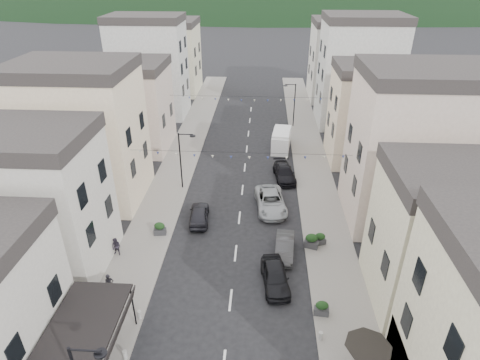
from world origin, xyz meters
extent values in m
cube|color=slate|center=(-7.50, 32.00, 0.06)|extent=(4.00, 76.00, 0.12)
cube|color=slate|center=(7.50, 32.00, 0.06)|extent=(4.00, 76.00, 0.12)
cube|color=black|center=(-7.50, 5.00, 3.20)|extent=(3.60, 7.50, 0.15)
cube|color=black|center=(-5.70, 5.00, 2.70)|extent=(0.34, 7.50, 0.99)
cylinder|color=black|center=(-5.80, 8.50, 1.60)|extent=(0.10, 0.10, 3.20)
cube|color=#B3AEA4|center=(-14.50, 14.00, 5.00)|extent=(10.00, 7.00, 10.00)
cube|color=#262323|center=(-14.50, 14.00, 10.50)|extent=(10.20, 7.14, 1.00)
cube|color=beige|center=(-14.50, 24.00, 6.00)|extent=(10.00, 8.00, 12.00)
cube|color=#262323|center=(-14.50, 24.00, 12.50)|extent=(10.20, 8.16, 1.00)
cube|color=#B09E8F|center=(-14.50, 36.00, 4.75)|extent=(10.00, 8.00, 9.50)
cube|color=#262323|center=(-14.50, 36.00, 10.00)|extent=(10.20, 8.16, 1.00)
cube|color=#9E9D99|center=(-14.50, 48.00, 6.50)|extent=(10.00, 7.00, 13.00)
cube|color=#262323|center=(-14.50, 48.00, 13.50)|extent=(10.20, 7.14, 1.00)
cube|color=#B4AC8F|center=(-14.50, 60.00, 5.50)|extent=(10.00, 9.00, 11.00)
cube|color=#262323|center=(-14.50, 60.00, 11.50)|extent=(10.20, 9.18, 1.00)
cube|color=#B4AC8F|center=(14.50, 12.00, 4.50)|extent=(10.00, 7.00, 9.00)
cube|color=#B09E8F|center=(14.50, 22.00, 6.25)|extent=(10.00, 8.00, 12.50)
cube|color=#262323|center=(14.50, 22.00, 13.00)|extent=(10.20, 8.16, 1.00)
cube|color=beige|center=(14.50, 34.00, 5.00)|extent=(10.00, 7.00, 10.00)
cube|color=#262323|center=(14.50, 34.00, 10.50)|extent=(10.20, 7.14, 1.00)
cube|color=#9E9D99|center=(14.50, 46.00, 6.75)|extent=(10.00, 8.00, 13.50)
cube|color=#262323|center=(14.50, 46.00, 14.00)|extent=(10.20, 8.16, 1.00)
cube|color=#B3AEA4|center=(14.50, 58.00, 5.75)|extent=(10.00, 9.00, 11.50)
cube|color=#262323|center=(14.50, 58.00, 12.00)|extent=(10.20, 9.18, 1.00)
cone|color=black|center=(7.70, 5.60, 2.37)|extent=(2.50, 2.50, 0.55)
cylinder|color=black|center=(-5.40, 2.00, 5.90)|extent=(1.40, 0.10, 0.10)
cylinder|color=black|center=(-4.75, 2.00, 5.75)|extent=(0.56, 0.56, 0.08)
cylinder|color=black|center=(-6.10, 26.00, 3.00)|extent=(0.14, 0.14, 6.00)
cylinder|color=black|center=(-5.40, 26.00, 5.90)|extent=(1.40, 0.10, 0.10)
cylinder|color=black|center=(-4.75, 26.00, 5.75)|extent=(0.56, 0.56, 0.08)
cylinder|color=black|center=(6.10, 44.00, 3.00)|extent=(0.14, 0.14, 6.00)
cylinder|color=black|center=(5.40, 44.00, 5.90)|extent=(1.40, 0.10, 0.10)
cylinder|color=black|center=(4.75, 44.00, 5.75)|extent=(0.56, 0.56, 0.08)
cylinder|color=gray|center=(-5.70, 6.00, 0.42)|extent=(0.26, 0.26, 0.60)
cylinder|color=gray|center=(-5.70, 9.00, 0.42)|extent=(0.26, 0.26, 0.60)
cylinder|color=gray|center=(5.70, 8.00, 0.42)|extent=(0.26, 0.26, 0.60)
cylinder|color=black|center=(0.00, 22.00, 6.00)|extent=(19.00, 0.02, 0.02)
cone|color=beige|center=(-8.71, 22.00, 5.81)|extent=(0.28, 0.28, 0.24)
cone|color=navy|center=(-7.12, 22.00, 5.73)|extent=(0.28, 0.28, 0.24)
cone|color=beige|center=(-5.54, 22.00, 5.65)|extent=(0.28, 0.28, 0.24)
cone|color=navy|center=(-3.96, 22.00, 5.58)|extent=(0.28, 0.28, 0.24)
cone|color=beige|center=(-2.38, 22.00, 5.54)|extent=(0.28, 0.28, 0.24)
cone|color=navy|center=(-0.79, 22.00, 5.51)|extent=(0.28, 0.28, 0.24)
cone|color=beige|center=(0.79, 22.00, 5.51)|extent=(0.28, 0.28, 0.24)
cone|color=navy|center=(2.38, 22.00, 5.54)|extent=(0.28, 0.28, 0.24)
cone|color=beige|center=(3.96, 22.00, 5.58)|extent=(0.28, 0.28, 0.24)
cone|color=navy|center=(5.54, 22.00, 5.65)|extent=(0.28, 0.28, 0.24)
cone|color=beige|center=(7.12, 22.00, 5.73)|extent=(0.28, 0.28, 0.24)
cone|color=navy|center=(8.71, 22.00, 5.81)|extent=(0.28, 0.28, 0.24)
cylinder|color=black|center=(0.00, 38.00, 6.00)|extent=(19.00, 0.02, 0.02)
cone|color=beige|center=(-8.71, 38.00, 5.81)|extent=(0.28, 0.28, 0.24)
cone|color=navy|center=(-7.12, 38.00, 5.73)|extent=(0.28, 0.28, 0.24)
cone|color=beige|center=(-5.54, 38.00, 5.65)|extent=(0.28, 0.28, 0.24)
cone|color=navy|center=(-3.96, 38.00, 5.58)|extent=(0.28, 0.28, 0.24)
cone|color=beige|center=(-2.38, 38.00, 5.54)|extent=(0.28, 0.28, 0.24)
cone|color=navy|center=(-0.79, 38.00, 5.51)|extent=(0.28, 0.28, 0.24)
cone|color=beige|center=(0.79, 38.00, 5.51)|extent=(0.28, 0.28, 0.24)
cone|color=navy|center=(2.38, 38.00, 5.54)|extent=(0.28, 0.28, 0.24)
cone|color=beige|center=(3.96, 38.00, 5.58)|extent=(0.28, 0.28, 0.24)
cone|color=navy|center=(5.54, 38.00, 5.65)|extent=(0.28, 0.28, 0.24)
cone|color=beige|center=(7.12, 38.00, 5.73)|extent=(0.28, 0.28, 0.24)
cone|color=navy|center=(8.71, 38.00, 5.81)|extent=(0.28, 0.28, 0.24)
imported|color=black|center=(3.04, 12.71, 0.74)|extent=(2.34, 4.56, 1.49)
imported|color=#313133|center=(3.83, 16.15, 0.66)|extent=(1.70, 4.11, 1.32)
imported|color=#999DA1|center=(2.80, 22.71, 0.78)|extent=(3.25, 5.86, 1.55)
imported|color=black|center=(4.29, 28.63, 0.70)|extent=(2.60, 5.04, 1.40)
imported|color=black|center=(-3.52, 20.28, 0.70)|extent=(2.01, 4.24, 1.40)
cube|color=white|center=(4.20, 36.53, 1.07)|extent=(2.60, 5.31, 2.13)
cube|color=white|center=(4.13, 35.89, 2.18)|extent=(2.35, 3.61, 0.53)
cylinder|color=black|center=(3.13, 34.72, 0.37)|extent=(0.35, 0.77, 0.75)
cylinder|color=black|center=(4.83, 34.52, 0.37)|extent=(0.35, 0.77, 0.75)
cylinder|color=black|center=(3.57, 38.53, 0.37)|extent=(0.35, 0.77, 0.75)
cylinder|color=black|center=(5.27, 38.33, 0.37)|extent=(0.35, 0.77, 0.75)
imported|color=black|center=(-8.28, 11.00, 0.94)|extent=(0.71, 0.63, 1.65)
imported|color=#25212C|center=(-9.20, 15.12, 0.89)|extent=(0.85, 0.73, 1.54)
cube|color=#2C2C2E|center=(-8.38, 7.25, 0.35)|extent=(1.04, 0.82, 0.46)
ellipsoid|color=black|center=(-8.38, 7.25, 0.86)|extent=(0.81, 0.51, 0.59)
cube|color=#2D2E30|center=(-6.50, 18.01, 0.37)|extent=(1.08, 0.68, 0.51)
ellipsoid|color=black|center=(-6.50, 18.01, 0.93)|extent=(0.89, 0.57, 0.65)
cube|color=#333336|center=(6.00, 10.03, 0.36)|extent=(0.99, 0.61, 0.47)
ellipsoid|color=black|center=(6.00, 10.03, 0.88)|extent=(0.83, 0.53, 0.61)
cube|color=#2E2E30|center=(6.00, 16.99, 0.40)|extent=(1.25, 0.91, 0.56)
ellipsoid|color=black|center=(6.00, 16.99, 1.02)|extent=(0.99, 0.63, 0.72)
cube|color=#2A292C|center=(6.73, 17.44, 0.35)|extent=(1.06, 0.83, 0.47)
ellipsoid|color=black|center=(6.73, 17.44, 0.87)|extent=(0.82, 0.52, 0.60)
camera|label=1|loc=(1.82, -8.95, 20.36)|focal=30.00mm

